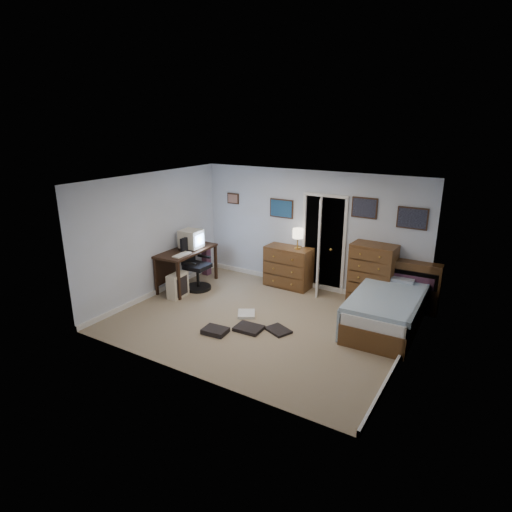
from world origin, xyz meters
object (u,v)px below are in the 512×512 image
Objects in this scene: tall_dresser at (372,275)px; bed at (386,309)px; computer_desk at (183,258)px; office_chair at (195,269)px; low_dresser at (288,267)px.

tall_dresser is 0.99m from bed.
tall_dresser is at bearing 13.23° from computer_desk.
office_chair is 3.97m from bed.
low_dresser is 0.81× the size of tall_dresser.
office_chair is at bearing -158.56° from tall_dresser.
computer_desk is 0.70× the size of bed.
bed is at bearing 0.94° from computer_desk.
office_chair is at bearing -142.70° from low_dresser.
low_dresser is at bearing 33.24° from office_chair.
tall_dresser is at bearing 1.03° from low_dresser.
computer_desk is 1.49× the size of low_dresser.
low_dresser is 0.47× the size of bed.
computer_desk is 1.21× the size of tall_dresser.
computer_desk is 0.38m from office_chair.
office_chair is (0.32, -0.00, -0.20)m from computer_desk.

